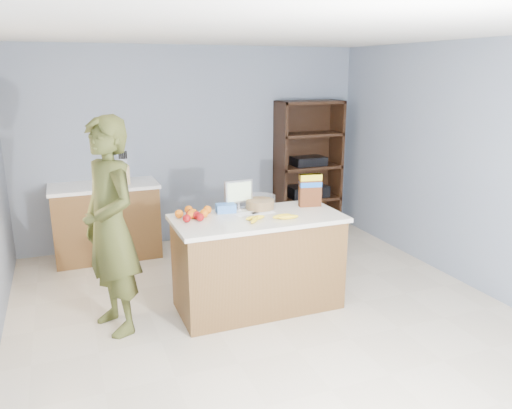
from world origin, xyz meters
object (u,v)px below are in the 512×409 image
object	(u,v)px
counter_peninsula	(258,266)
cereal_box	(310,188)
person	(110,227)
shelving_unit	(307,169)
tv	(239,193)

from	to	relation	value
counter_peninsula	cereal_box	distance (m)	0.92
person	shelving_unit	bearing A→B (deg)	104.49
person	cereal_box	distance (m)	1.92
person	tv	world-z (taller)	person
shelving_unit	person	distance (m)	3.47
shelving_unit	person	bearing A→B (deg)	-145.31
counter_peninsula	tv	distance (m)	0.72
cereal_box	person	bearing A→B (deg)	-178.01
shelving_unit	tv	size ratio (longest dim) A/B	6.38
counter_peninsula	shelving_unit	distance (m)	2.61
counter_peninsula	cereal_box	world-z (taller)	cereal_box
tv	cereal_box	world-z (taller)	cereal_box
counter_peninsula	person	bearing A→B (deg)	176.80
counter_peninsula	shelving_unit	world-z (taller)	shelving_unit
counter_peninsula	cereal_box	size ratio (longest dim) A/B	4.84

